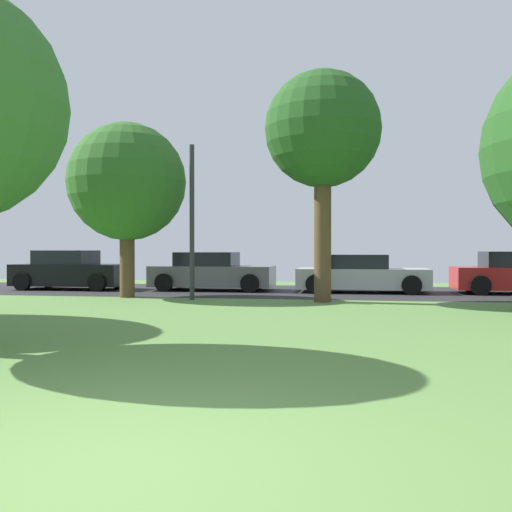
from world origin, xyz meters
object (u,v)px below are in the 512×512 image
parked_car_black (71,271)px  parked_car_grey (212,273)px  oak_tree_right (127,183)px  parked_car_silver (361,275)px  street_lamp_post (192,222)px  oak_tree_left (323,132)px

parked_car_black → parked_car_grey: (5.26, 0.37, -0.03)m
oak_tree_right → parked_car_silver: bearing=24.4°
parked_car_black → parked_car_grey: 5.27m
parked_car_silver → street_lamp_post: 6.38m
oak_tree_left → street_lamp_post: size_ratio=1.43×
oak_tree_left → parked_car_grey: (-4.14, 3.85, -4.11)m
parked_car_grey → street_lamp_post: street_lamp_post is taller
parked_car_grey → street_lamp_post: bearing=-84.5°
parked_car_silver → oak_tree_left: bearing=-106.6°
street_lamp_post → oak_tree_right: bearing=166.4°
oak_tree_left → parked_car_black: (-9.40, 3.48, -4.09)m
street_lamp_post → parked_car_black: bearing=148.4°
oak_tree_right → parked_car_grey: (1.84, 3.30, -2.88)m
oak_tree_right → parked_car_grey: oak_tree_right is taller
oak_tree_left → parked_car_silver: 5.71m
oak_tree_left → parked_car_black: size_ratio=1.58×
parked_car_grey → parked_car_black: bearing=-176.0°
parked_car_black → street_lamp_post: 6.80m
oak_tree_right → parked_car_silver: size_ratio=1.21×
oak_tree_left → parked_car_grey: 6.99m
oak_tree_right → oak_tree_left: oak_tree_left is taller
parked_car_grey → street_lamp_post: size_ratio=0.96×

